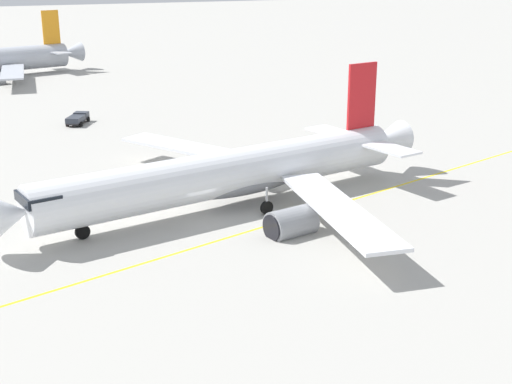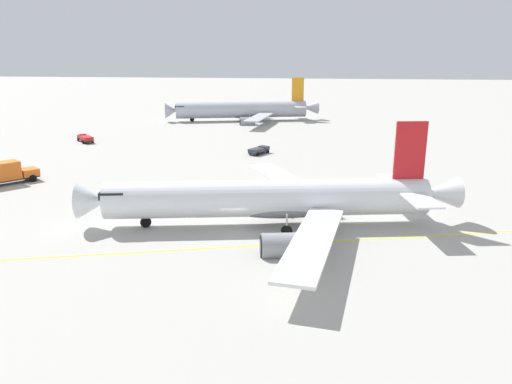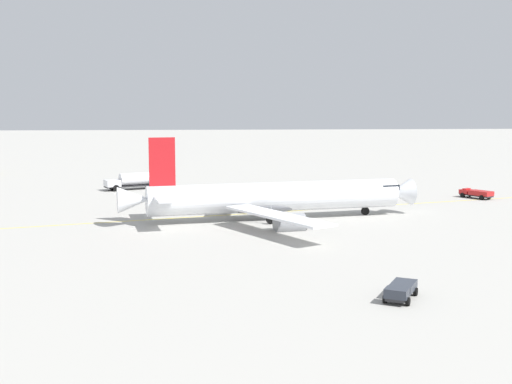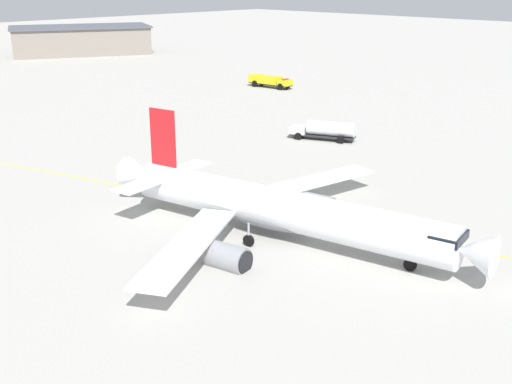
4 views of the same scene
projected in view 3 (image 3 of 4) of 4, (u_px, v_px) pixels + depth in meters
The scene contains 6 objects.
ground_plane at pixel (297, 217), 89.49m from camera, with size 600.00×600.00×0.00m, color #ADAAA3.
airliner_main at pixel (272, 199), 87.11m from camera, with size 39.10×37.21×11.07m.
fuel_tanker_truck at pixel (135, 180), 117.95m from camera, with size 9.89×6.12×2.87m.
baggage_truck_truck at pixel (401, 290), 51.71m from camera, with size 3.57×4.61×1.22m.
ops_pickup_truck_extra at pixel (476, 193), 106.80m from camera, with size 4.43×5.40×1.41m.
taxiway_centreline at pixel (237, 214), 91.43m from camera, with size 158.96×46.17×0.01m.
Camera 3 is at (-12.65, -87.57, 14.81)m, focal length 47.73 mm.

